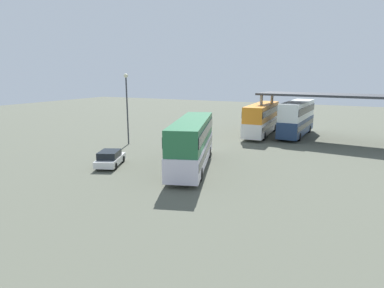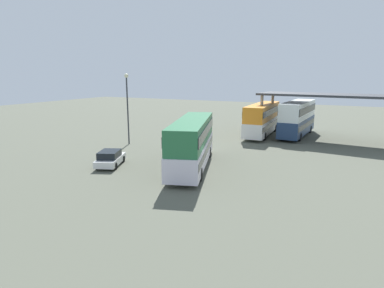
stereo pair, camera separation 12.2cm
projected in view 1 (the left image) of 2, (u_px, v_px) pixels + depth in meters
ground_plane at (191, 178)px, 24.57m from camera, size 140.00×140.00×0.00m
double_decker_main at (192, 141)px, 26.98m from camera, size 5.93×11.67×4.05m
parked_hatchback at (110, 158)px, 27.62m from camera, size 3.01×4.11×1.35m
double_decker_near_canopy at (262, 118)px, 41.62m from camera, size 2.84×11.07×4.02m
double_decker_mid_row at (297, 117)px, 40.93m from camera, size 3.02×10.46×4.40m
depot_canopy at (340, 98)px, 36.84m from camera, size 18.78×6.99×5.50m
lamppost_tall at (127, 100)px, 35.53m from camera, size 0.44×0.44×7.80m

